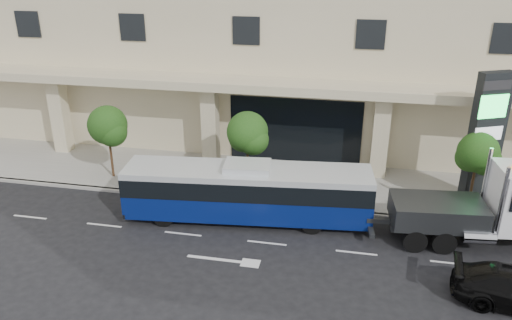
{
  "coord_description": "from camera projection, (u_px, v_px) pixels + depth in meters",
  "views": [
    {
      "loc": [
        3.37,
        -20.59,
        12.25
      ],
      "look_at": [
        -1.22,
        2.0,
        2.55
      ],
      "focal_mm": 35.0,
      "sensor_mm": 36.0,
      "label": 1
    }
  ],
  "objects": [
    {
      "name": "tree_right",
      "position": [
        478.0,
        155.0,
        24.29
      ],
      "size": [
        2.1,
        2.0,
        4.04
      ],
      "color": "#422B19",
      "rests_on": "sidewalk"
    },
    {
      "name": "sidewalk",
      "position": [
        287.0,
        182.0,
        28.46
      ],
      "size": [
        120.0,
        6.0,
        0.15
      ],
      "primitive_type": "cube",
      "color": "gray",
      "rests_on": "ground"
    },
    {
      "name": "tow_truck",
      "position": [
        495.0,
        210.0,
        21.93
      ],
      "size": [
        9.28,
        3.03,
        4.21
      ],
      "rotation": [
        0.0,
        0.0,
        0.1
      ],
      "color": "#2D3033",
      "rests_on": "ground"
    },
    {
      "name": "ground",
      "position": [
        272.0,
        226.0,
        23.97
      ],
      "size": [
        120.0,
        120.0,
        0.0
      ],
      "primitive_type": "plane",
      "color": "black",
      "rests_on": "ground"
    },
    {
      "name": "tree_left",
      "position": [
        108.0,
        128.0,
        27.84
      ],
      "size": [
        2.27,
        2.2,
        4.22
      ],
      "color": "#422B19",
      "rests_on": "sidewalk"
    },
    {
      "name": "signage_pylon",
      "position": [
        485.0,
        139.0,
        24.64
      ],
      "size": [
        1.8,
        1.28,
        6.87
      ],
      "rotation": [
        0.0,
        0.0,
        0.43
      ],
      "color": "black",
      "rests_on": "sidewalk"
    },
    {
      "name": "city_bus",
      "position": [
        247.0,
        191.0,
        24.05
      ],
      "size": [
        12.02,
        3.71,
        3.0
      ],
      "rotation": [
        0.0,
        0.0,
        0.1
      ],
      "color": "black",
      "rests_on": "ground"
    },
    {
      "name": "curb",
      "position": [
        279.0,
        206.0,
        25.75
      ],
      "size": [
        120.0,
        0.3,
        0.15
      ],
      "primitive_type": "cube",
      "color": "gray",
      "rests_on": "ground"
    },
    {
      "name": "tree_mid",
      "position": [
        248.0,
        135.0,
        26.31
      ],
      "size": [
        2.28,
        2.2,
        4.38
      ],
      "color": "#422B19",
      "rests_on": "sidewalk"
    }
  ]
}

